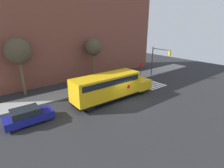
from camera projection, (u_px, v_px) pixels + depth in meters
ground_plane at (125, 102)px, 20.31m from camera, size 60.00×60.00×0.00m
sidewalk_strip at (94, 86)px, 25.13m from camera, size 44.00×3.00×0.15m
building_backdrop at (71, 37)px, 27.85m from camera, size 32.00×4.00×13.19m
crosswalk_stripes at (151, 85)px, 25.99m from camera, size 3.30×3.20×0.01m
school_bus at (110, 86)px, 20.19m from camera, size 10.61×2.57×3.14m
parked_car at (28, 116)px, 15.65m from camera, size 4.14×1.73×1.50m
stop_sign at (141, 68)px, 29.24m from camera, size 0.79×0.10×2.46m
traffic_light at (158, 58)px, 28.76m from camera, size 0.28×3.51×4.98m
tree_near_sidewalk at (93, 48)px, 26.78m from camera, size 2.61×2.61×6.53m
tree_far_sidewalk at (18, 52)px, 20.67m from camera, size 3.11×3.11×7.09m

